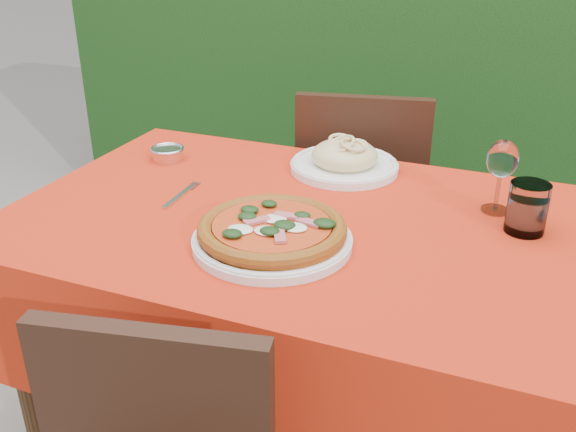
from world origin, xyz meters
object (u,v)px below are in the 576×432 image
at_px(pasta_plate, 344,160).
at_px(steel_ramekin, 168,154).
at_px(chair_far, 361,202).
at_px(wine_glass, 502,162).
at_px(fork, 178,197).
at_px(pizza_plate, 272,233).
at_px(water_glass, 527,210).

distance_m(pasta_plate, steel_ramekin, 0.49).
height_order(chair_far, steel_ramekin, chair_far).
xyz_separation_m(chair_far, wine_glass, (0.44, -0.44, 0.36)).
bearing_deg(fork, pasta_plate, 43.91).
relative_size(pizza_plate, wine_glass, 2.29).
distance_m(wine_glass, steel_ramekin, 0.89).
relative_size(wine_glass, fork, 0.95).
height_order(pasta_plate, wine_glass, wine_glass).
distance_m(fork, steel_ramekin, 0.27).
height_order(chair_far, fork, chair_far).
relative_size(chair_far, pizza_plate, 2.25).
xyz_separation_m(wine_glass, steel_ramekin, (-0.88, 0.01, -0.11)).
bearing_deg(pizza_plate, fork, 156.58).
distance_m(chair_far, steel_ramekin, 0.67).
distance_m(pizza_plate, pasta_plate, 0.46).
bearing_deg(water_glass, wine_glass, 129.47).
height_order(pasta_plate, water_glass, water_glass).
distance_m(pasta_plate, water_glass, 0.51).
distance_m(water_glass, steel_ramekin, 0.95).
height_order(pizza_plate, pasta_plate, pasta_plate).
height_order(pizza_plate, fork, pizza_plate).
distance_m(chair_far, fork, 0.75).
bearing_deg(wine_glass, pizza_plate, -140.03).
distance_m(pizza_plate, water_glass, 0.55).
bearing_deg(pizza_plate, steel_ramekin, 143.02).
relative_size(pasta_plate, wine_glass, 1.66).
xyz_separation_m(pizza_plate, steel_ramekin, (-0.47, 0.35, -0.01)).
relative_size(wine_glass, steel_ramekin, 2.02).
bearing_deg(chair_far, steel_ramekin, 32.85).
xyz_separation_m(pizza_plate, fork, (-0.31, 0.13, -0.03)).
xyz_separation_m(chair_far, fork, (-0.28, -0.66, 0.24)).
height_order(chair_far, pasta_plate, chair_far).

